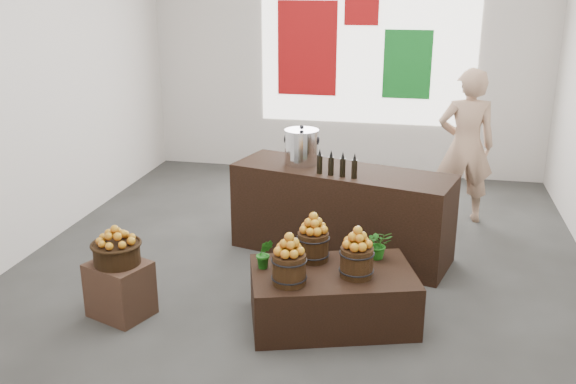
% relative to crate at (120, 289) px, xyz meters
% --- Properties ---
extents(ground, '(7.00, 7.00, 0.00)m').
position_rel_crate_xyz_m(ground, '(1.41, 1.46, -0.25)').
color(ground, '#3B3C39').
rests_on(ground, ground).
extents(back_wall, '(6.00, 0.04, 4.00)m').
position_rel_crate_xyz_m(back_wall, '(1.41, 4.96, 1.75)').
color(back_wall, beige).
rests_on(back_wall, ground).
extents(back_opening, '(3.20, 0.02, 2.40)m').
position_rel_crate_xyz_m(back_opening, '(1.71, 4.94, 1.75)').
color(back_opening, white).
rests_on(back_opening, back_wall).
extents(deco_red_left, '(0.90, 0.04, 1.40)m').
position_rel_crate_xyz_m(deco_red_left, '(0.81, 4.93, 1.65)').
color(deco_red_left, '#9E0C0E').
rests_on(deco_red_left, back_wall).
extents(deco_green_right, '(0.70, 0.04, 1.00)m').
position_rel_crate_xyz_m(deco_green_right, '(2.31, 4.93, 1.45)').
color(deco_green_right, '#117020').
rests_on(deco_green_right, back_wall).
extents(deco_red_upper, '(0.50, 0.04, 0.50)m').
position_rel_crate_xyz_m(deco_red_upper, '(1.61, 4.93, 2.25)').
color(deco_red_upper, '#9E0C0E').
rests_on(deco_red_upper, back_wall).
extents(crate, '(0.62, 0.57, 0.51)m').
position_rel_crate_xyz_m(crate, '(0.00, 0.00, 0.00)').
color(crate, '#523426').
rests_on(crate, ground).
extents(wicker_basket, '(0.41, 0.41, 0.19)m').
position_rel_crate_xyz_m(wicker_basket, '(0.00, 0.00, 0.35)').
color(wicker_basket, black).
rests_on(wicker_basket, crate).
extents(apples_in_basket, '(0.32, 0.32, 0.17)m').
position_rel_crate_xyz_m(apples_in_basket, '(0.00, 0.00, 0.52)').
color(apples_in_basket, maroon).
rests_on(apples_in_basket, wicker_basket).
extents(display_table, '(1.60, 1.24, 0.49)m').
position_rel_crate_xyz_m(display_table, '(1.88, 0.28, -0.01)').
color(display_table, black).
rests_on(display_table, ground).
extents(apple_bucket_front_left, '(0.28, 0.28, 0.26)m').
position_rel_crate_xyz_m(apple_bucket_front_left, '(1.56, -0.03, 0.36)').
color(apple_bucket_front_left, '#351D0E').
rests_on(apple_bucket_front_left, display_table).
extents(apples_in_bucket_front_left, '(0.21, 0.21, 0.19)m').
position_rel_crate_xyz_m(apples_in_bucket_front_left, '(1.56, -0.03, 0.59)').
color(apples_in_bucket_front_left, maroon).
rests_on(apples_in_bucket_front_left, apple_bucket_front_left).
extents(apple_bucket_front_right, '(0.28, 0.28, 0.26)m').
position_rel_crate_xyz_m(apple_bucket_front_right, '(2.09, 0.23, 0.36)').
color(apple_bucket_front_right, '#351D0E').
rests_on(apple_bucket_front_right, display_table).
extents(apples_in_bucket_front_right, '(0.21, 0.21, 0.19)m').
position_rel_crate_xyz_m(apples_in_bucket_front_right, '(2.09, 0.23, 0.59)').
color(apples_in_bucket_front_right, maroon).
rests_on(apples_in_bucket_front_right, apple_bucket_front_right).
extents(apple_bucket_rear, '(0.28, 0.28, 0.26)m').
position_rel_crate_xyz_m(apple_bucket_rear, '(1.67, 0.48, 0.36)').
color(apple_bucket_rear, '#351D0E').
rests_on(apple_bucket_rear, display_table).
extents(apples_in_bucket_rear, '(0.21, 0.21, 0.19)m').
position_rel_crate_xyz_m(apples_in_bucket_rear, '(1.67, 0.48, 0.59)').
color(apples_in_bucket_rear, maroon).
rests_on(apples_in_bucket_rear, apple_bucket_rear).
extents(herb_garnish_right, '(0.30, 0.28, 0.28)m').
position_rel_crate_xyz_m(herb_garnish_right, '(2.24, 0.64, 0.37)').
color(herb_garnish_right, '#175A13').
rests_on(herb_garnish_right, display_table).
extents(herb_garnish_left, '(0.17, 0.15, 0.27)m').
position_rel_crate_xyz_m(herb_garnish_left, '(1.29, 0.22, 0.37)').
color(herb_garnish_left, '#175A13').
rests_on(herb_garnish_left, display_table).
extents(counter, '(2.48, 1.34, 0.97)m').
position_rel_crate_xyz_m(counter, '(1.76, 1.78, 0.23)').
color(counter, black).
rests_on(counter, ground).
extents(stock_pot_left, '(0.37, 0.37, 0.37)m').
position_rel_crate_xyz_m(stock_pot_left, '(1.30, 1.90, 0.90)').
color(stock_pot_left, silver).
rests_on(stock_pot_left, counter).
extents(oil_cruets, '(0.35, 0.15, 0.27)m').
position_rel_crate_xyz_m(oil_cruets, '(1.70, 1.55, 0.85)').
color(oil_cruets, black).
rests_on(oil_cruets, counter).
extents(shopper, '(0.75, 0.54, 1.91)m').
position_rel_crate_xyz_m(shopper, '(3.11, 3.12, 0.70)').
color(shopper, tan).
rests_on(shopper, ground).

